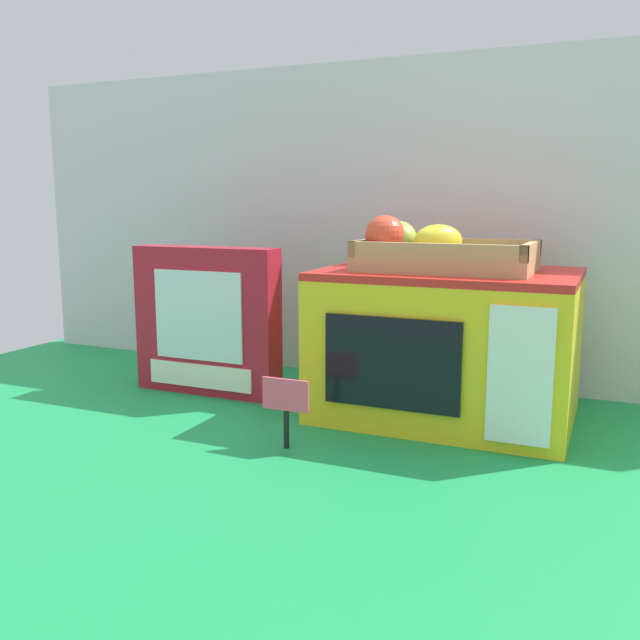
{
  "coord_description": "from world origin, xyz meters",
  "views": [
    {
      "loc": [
        0.42,
        -1.04,
        0.34
      ],
      "look_at": [
        -0.03,
        0.01,
        0.14
      ],
      "focal_mm": 38.69,
      "sensor_mm": 36.0,
      "label": 1
    }
  ],
  "objects_px": {
    "food_groups_crate": "(431,252)",
    "price_sign": "(286,402)",
    "toy_microwave": "(447,344)",
    "cookie_set_box": "(207,321)"
  },
  "relations": [
    {
      "from": "food_groups_crate",
      "to": "toy_microwave",
      "type": "bearing_deg",
      "value": 37.29
    },
    {
      "from": "cookie_set_box",
      "to": "price_sign",
      "type": "relative_size",
      "value": 2.74
    },
    {
      "from": "food_groups_crate",
      "to": "price_sign",
      "type": "xyz_separation_m",
      "value": [
        -0.14,
        -0.22,
        -0.2
      ]
    },
    {
      "from": "toy_microwave",
      "to": "price_sign",
      "type": "height_order",
      "value": "toy_microwave"
    },
    {
      "from": "cookie_set_box",
      "to": "price_sign",
      "type": "bearing_deg",
      "value": -38.06
    },
    {
      "from": "toy_microwave",
      "to": "price_sign",
      "type": "relative_size",
      "value": 3.9
    },
    {
      "from": "toy_microwave",
      "to": "cookie_set_box",
      "type": "relative_size",
      "value": 1.42
    },
    {
      "from": "food_groups_crate",
      "to": "cookie_set_box",
      "type": "bearing_deg",
      "value": -177.43
    },
    {
      "from": "food_groups_crate",
      "to": "cookie_set_box",
      "type": "height_order",
      "value": "food_groups_crate"
    },
    {
      "from": "toy_microwave",
      "to": "price_sign",
      "type": "distance_m",
      "value": 0.3
    }
  ]
}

